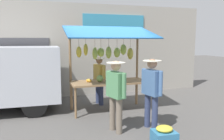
% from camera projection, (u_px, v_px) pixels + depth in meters
% --- Properties ---
extents(ground_plane, '(40.00, 40.00, 0.00)m').
position_uv_depth(ground_plane, '(109.00, 110.00, 6.72)').
color(ground_plane, '#514F4C').
extents(street_backdrop, '(9.00, 0.30, 3.40)m').
position_uv_depth(street_backdrop, '(91.00, 50.00, 8.57)').
color(street_backdrop, '#9E998E').
rests_on(street_backdrop, ground).
extents(market_stall, '(2.50, 1.46, 2.50)m').
position_uv_depth(market_stall, '(108.00, 58.00, 6.58)').
color(market_stall, olive).
rests_on(market_stall, ground).
extents(vendor_with_sunhat, '(0.40, 0.66, 1.53)m').
position_uv_depth(vendor_with_sunhat, '(99.00, 77.00, 7.29)').
color(vendor_with_sunhat, navy).
rests_on(vendor_with_sunhat, ground).
extents(shopper_in_grey_tee, '(0.42, 0.67, 1.62)m').
position_uv_depth(shopper_in_grey_tee, '(116.00, 90.00, 5.05)').
color(shopper_in_grey_tee, '#726656').
rests_on(shopper_in_grey_tee, ground).
extents(shopper_with_ponytail, '(0.43, 0.69, 1.65)m').
position_uv_depth(shopper_with_ponytail, '(152.00, 88.00, 5.22)').
color(shopper_with_ponytail, navy).
rests_on(shopper_with_ponytail, ground).
extents(produce_crate_near, '(0.47, 0.43, 0.37)m').
position_uv_depth(produce_crate_near, '(164.00, 135.00, 4.57)').
color(produce_crate_near, teal).
rests_on(produce_crate_near, ground).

